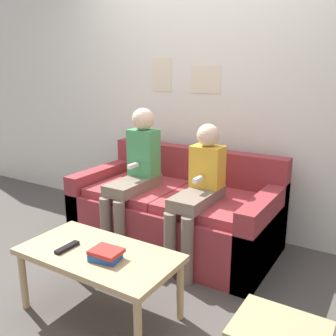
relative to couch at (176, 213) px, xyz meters
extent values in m
plane|color=#4C4742|center=(0.00, -0.55, -0.28)|extent=(10.00, 10.00, 0.00)
cube|color=silver|center=(0.00, 0.53, 1.02)|extent=(8.00, 0.06, 2.60)
cube|color=beige|center=(-0.46, 0.50, 1.13)|extent=(0.21, 0.00, 0.31)
cube|color=beige|center=(0.00, 0.50, 1.10)|extent=(0.29, 0.00, 0.24)
cube|color=maroon|center=(0.00, -0.03, -0.07)|extent=(1.67, 0.87, 0.43)
cube|color=maroon|center=(0.00, 0.33, 0.33)|extent=(1.67, 0.14, 0.36)
cube|color=maroon|center=(-0.77, -0.03, 0.01)|extent=(0.14, 0.87, 0.59)
cube|color=maroon|center=(0.77, -0.03, 0.01)|extent=(0.14, 0.87, 0.59)
cube|color=#A1343A|center=(-0.34, -0.07, 0.18)|extent=(0.68, 0.71, 0.07)
cube|color=#A1343A|center=(0.34, -0.07, 0.18)|extent=(0.68, 0.71, 0.07)
cube|color=tan|center=(0.09, -1.07, 0.12)|extent=(0.97, 0.51, 0.04)
cylinder|color=tan|center=(-0.35, -1.28, -0.09)|extent=(0.04, 0.04, 0.38)
cylinder|color=tan|center=(0.54, -1.28, -0.09)|extent=(0.04, 0.04, 0.38)
cylinder|color=tan|center=(-0.35, -0.86, -0.09)|extent=(0.04, 0.04, 0.38)
cylinder|color=tan|center=(0.54, -0.86, -0.09)|extent=(0.04, 0.04, 0.38)
cylinder|color=#756656|center=(-0.36, -0.49, -0.03)|extent=(0.09, 0.09, 0.50)
cylinder|color=#756656|center=(-0.22, -0.49, -0.03)|extent=(0.09, 0.09, 0.50)
cube|color=#756656|center=(-0.29, -0.22, 0.26)|extent=(0.23, 0.53, 0.09)
cube|color=#429356|center=(-0.29, -0.06, 0.50)|extent=(0.24, 0.16, 0.39)
sphere|color=beige|center=(-0.29, -0.06, 0.79)|extent=(0.18, 0.18, 0.18)
cube|color=white|center=(-0.29, -0.21, 0.42)|extent=(0.03, 0.12, 0.03)
cylinder|color=#756656|center=(0.24, -0.49, -0.03)|extent=(0.09, 0.09, 0.50)
cylinder|color=#756656|center=(0.38, -0.49, -0.03)|extent=(0.09, 0.09, 0.50)
cube|color=#756656|center=(0.31, -0.22, 0.26)|extent=(0.23, 0.53, 0.09)
cube|color=gold|center=(0.31, -0.06, 0.47)|extent=(0.24, 0.16, 0.32)
sphere|color=beige|center=(0.31, -0.06, 0.71)|extent=(0.17, 0.17, 0.17)
cube|color=white|center=(0.31, -0.21, 0.40)|extent=(0.03, 0.12, 0.03)
cube|color=black|center=(-0.09, -1.14, 0.15)|extent=(0.04, 0.17, 0.02)
cube|color=#23519E|center=(0.19, -1.12, 0.15)|extent=(0.19, 0.15, 0.04)
cube|color=red|center=(0.20, -1.11, 0.19)|extent=(0.18, 0.15, 0.02)
cube|color=tan|center=(1.19, -1.09, 0.06)|extent=(0.42, 0.34, 0.02)
camera|label=1|loc=(1.51, -2.57, 1.20)|focal=40.00mm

